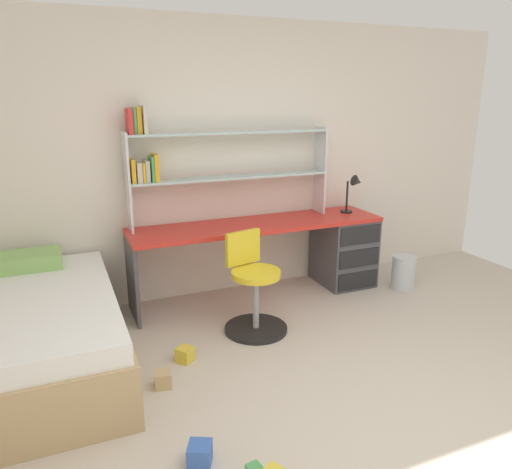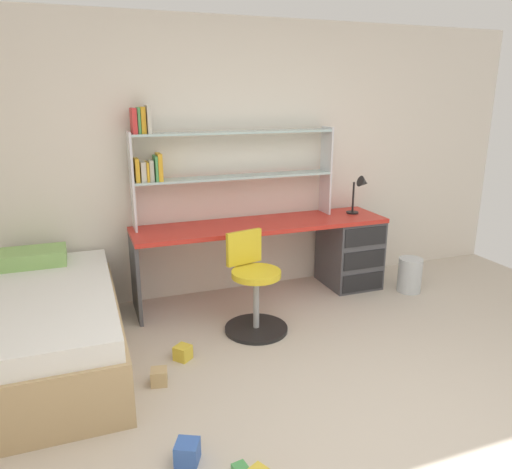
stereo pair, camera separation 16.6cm
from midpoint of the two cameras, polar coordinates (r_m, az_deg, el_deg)
name	(u,v)px [view 2 (the right image)]	position (r m, az deg, el deg)	size (l,w,h in m)	color
ground_plane	(401,462)	(2.98, 18.41, -24.07)	(5.98, 6.23, 0.02)	beige
room_shell	(113,197)	(3.08, -14.99, 4.32)	(5.98, 6.23, 2.55)	silver
desk	(324,247)	(4.84, 8.99, -1.49)	(2.39, 0.57, 0.73)	red
bookshelf_hutch	(210,158)	(4.39, -4.40, 9.01)	(1.89, 0.22, 1.06)	silver
desk_lamp	(361,189)	(4.91, 13.23, 5.29)	(0.20, 0.17, 0.38)	black
swivel_chair	(254,293)	(3.97, 0.98, -6.87)	(0.52, 0.52, 0.81)	black
bed_platform	(33,331)	(3.77, -23.66, -10.38)	(1.18, 1.84, 0.68)	tan
waste_bin	(410,275)	(5.04, 18.57, -4.55)	(0.23, 0.23, 0.34)	silver
toy_block_natural_0	(159,377)	(3.43, -9.95, -16.20)	(0.11, 0.11, 0.11)	tan
toy_block_blue_3	(187,452)	(2.81, -6.27, -24.18)	(0.12, 0.12, 0.12)	#3860B7
toy_block_yellow_4	(183,353)	(3.68, -7.31, -13.66)	(0.11, 0.11, 0.11)	gold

